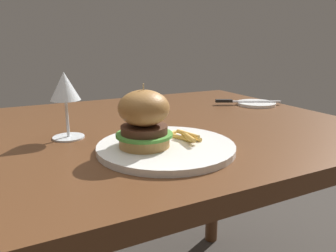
{
  "coord_description": "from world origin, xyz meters",
  "views": [
    {
      "loc": [
        -0.35,
        -0.8,
        0.97
      ],
      "look_at": [
        -0.03,
        -0.18,
        0.78
      ],
      "focal_mm": 35.0,
      "sensor_mm": 36.0,
      "label": 1
    }
  ],
  "objects_px": {
    "burger_sandwich": "(144,119)",
    "table_knife": "(242,101)",
    "main_plate": "(166,147)",
    "wine_glass": "(65,90)",
    "bread_plate": "(256,104)"
  },
  "relations": [
    {
      "from": "main_plate",
      "to": "table_knife",
      "type": "distance_m",
      "value": 0.57
    },
    {
      "from": "burger_sandwich",
      "to": "bread_plate",
      "type": "bearing_deg",
      "value": 27.26
    },
    {
      "from": "bread_plate",
      "to": "main_plate",
      "type": "bearing_deg",
      "value": -150.03
    },
    {
      "from": "wine_glass",
      "to": "table_knife",
      "type": "bearing_deg",
      "value": 11.84
    },
    {
      "from": "main_plate",
      "to": "burger_sandwich",
      "type": "bearing_deg",
      "value": 170.5
    },
    {
      "from": "wine_glass",
      "to": "table_knife",
      "type": "distance_m",
      "value": 0.66
    },
    {
      "from": "main_plate",
      "to": "wine_glass",
      "type": "distance_m",
      "value": 0.27
    },
    {
      "from": "wine_glass",
      "to": "bread_plate",
      "type": "distance_m",
      "value": 0.7
    },
    {
      "from": "main_plate",
      "to": "wine_glass",
      "type": "height_order",
      "value": "wine_glass"
    },
    {
      "from": "burger_sandwich",
      "to": "table_knife",
      "type": "height_order",
      "value": "burger_sandwich"
    },
    {
      "from": "burger_sandwich",
      "to": "wine_glass",
      "type": "relative_size",
      "value": 0.83
    },
    {
      "from": "main_plate",
      "to": "table_knife",
      "type": "xyz_separation_m",
      "value": [
        0.47,
        0.32,
        0.01
      ]
    },
    {
      "from": "burger_sandwich",
      "to": "bread_plate",
      "type": "height_order",
      "value": "burger_sandwich"
    },
    {
      "from": "burger_sandwich",
      "to": "table_knife",
      "type": "xyz_separation_m",
      "value": [
        0.51,
        0.31,
        -0.06
      ]
    },
    {
      "from": "table_knife",
      "to": "wine_glass",
      "type": "bearing_deg",
      "value": -168.16
    }
  ]
}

